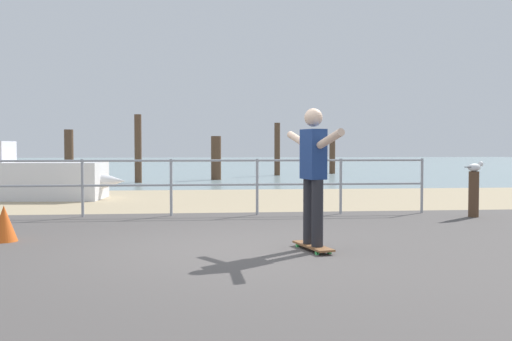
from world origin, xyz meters
The scene contains 15 objects.
ground_plane centered at (0.00, -1.00, 0.00)m, with size 24.00×10.00×0.04m, color #514C49.
beach_strip centered at (0.00, 7.00, 0.00)m, with size 24.00×6.00×0.04m, color tan.
sea_surface centered at (0.00, 35.00, 0.00)m, with size 72.00×50.00×0.04m, color #849EA3.
railing_fence centered at (-2.48, 3.60, 0.70)m, with size 12.57×0.05×1.05m.
sailboat centered at (-4.71, 7.45, 0.52)m, with size 5.03×1.79×5.27m.
skateboard centered at (0.93, -0.20, 0.07)m, with size 0.39×0.82×0.08m.
skateboarder centered at (0.93, -0.20, 1.02)m, with size 0.43×1.43×1.65m.
bollard_short centered at (4.45, 2.86, 0.42)m, with size 0.18×0.18×0.83m, color #513826.
seagull centered at (4.46, 2.87, 0.91)m, with size 0.45×0.27×0.18m.
groyne_post_1 centered at (-5.17, 15.76, 0.95)m, with size 0.34×0.34×1.91m, color #513826.
groyne_post_2 centered at (-2.42, 13.69, 1.19)m, with size 0.24×0.24×2.38m, color #513826.
groyne_post_3 centered at (0.32, 15.25, 0.83)m, with size 0.38×0.38×1.66m, color #513826.
groyne_post_4 centered at (3.07, 18.31, 1.14)m, with size 0.25×0.25×2.29m, color #513826.
groyne_post_5 centered at (5.82, 19.68, 0.80)m, with size 0.27×0.27×1.59m, color #513826.
traffic_cone centered at (-3.00, 0.88, 0.25)m, with size 0.36×0.36×0.50m, color #E55919.
Camera 1 is at (-0.49, -7.29, 1.28)m, focal length 42.01 mm.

